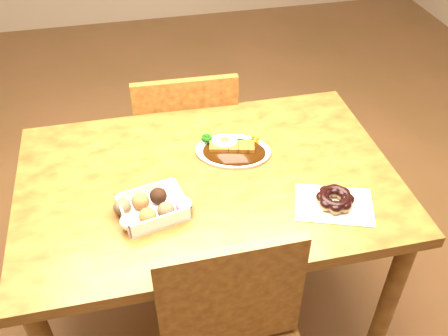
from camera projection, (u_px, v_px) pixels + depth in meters
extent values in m
plane|color=brown|center=(212.00, 312.00, 2.08)|extent=(6.00, 6.00, 0.00)
cube|color=#532910|center=(208.00, 181.00, 1.61)|extent=(1.20, 0.80, 0.04)
cylinder|color=#532910|center=(387.00, 306.00, 1.68)|extent=(0.06, 0.06, 0.71)
cylinder|color=#532910|center=(63.00, 215.00, 2.01)|extent=(0.06, 0.06, 0.71)
cylinder|color=#532910|center=(315.00, 177.00, 2.19)|extent=(0.06, 0.06, 0.71)
cube|color=#532910|center=(184.00, 145.00, 2.25)|extent=(0.43, 0.43, 0.04)
cylinder|color=#532910|center=(215.00, 156.00, 2.54)|extent=(0.04, 0.04, 0.41)
cylinder|color=#532910|center=(149.00, 164.00, 2.50)|extent=(0.04, 0.04, 0.41)
cylinder|color=#532910|center=(228.00, 202.00, 2.29)|extent=(0.04, 0.04, 0.41)
cylinder|color=#532910|center=(154.00, 211.00, 2.24)|extent=(0.04, 0.04, 0.41)
cube|color=#532910|center=(187.00, 125.00, 1.95)|extent=(0.40, 0.04, 0.40)
cube|color=#532910|center=(231.00, 298.00, 1.33)|extent=(0.40, 0.04, 0.40)
ellipsoid|color=white|center=(233.00, 151.00, 1.68)|extent=(0.29, 0.24, 0.01)
ellipsoid|color=black|center=(234.00, 152.00, 1.67)|extent=(0.25, 0.20, 0.01)
cube|color=#6B380C|center=(232.00, 147.00, 1.68)|extent=(0.16, 0.09, 0.02)
ellipsoid|color=white|center=(225.00, 141.00, 1.69)|extent=(0.10, 0.10, 0.01)
ellipsoid|color=#FFB214|center=(225.00, 140.00, 1.69)|extent=(0.03, 0.03, 0.02)
cube|color=white|center=(153.00, 207.00, 1.45)|extent=(0.21, 0.18, 0.05)
ellipsoid|color=beige|center=(129.00, 222.00, 1.40)|extent=(0.05, 0.05, 0.05)
ellipsoid|color=brown|center=(148.00, 216.00, 1.42)|extent=(0.05, 0.05, 0.05)
ellipsoid|color=black|center=(166.00, 210.00, 1.44)|extent=(0.05, 0.05, 0.05)
ellipsoid|color=pink|center=(184.00, 205.00, 1.45)|extent=(0.05, 0.05, 0.05)
ellipsoid|color=black|center=(122.00, 207.00, 1.45)|extent=(0.05, 0.05, 0.05)
ellipsoid|color=brown|center=(141.00, 201.00, 1.46)|extent=(0.05, 0.05, 0.05)
ellipsoid|color=black|center=(158.00, 196.00, 1.48)|extent=(0.05, 0.05, 0.05)
cube|color=silver|center=(334.00, 205.00, 1.49)|extent=(0.27, 0.23, 0.00)
torus|color=olive|center=(335.00, 200.00, 1.48)|extent=(0.14, 0.14, 0.04)
torus|color=black|center=(335.00, 197.00, 1.47)|extent=(0.13, 0.13, 0.03)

